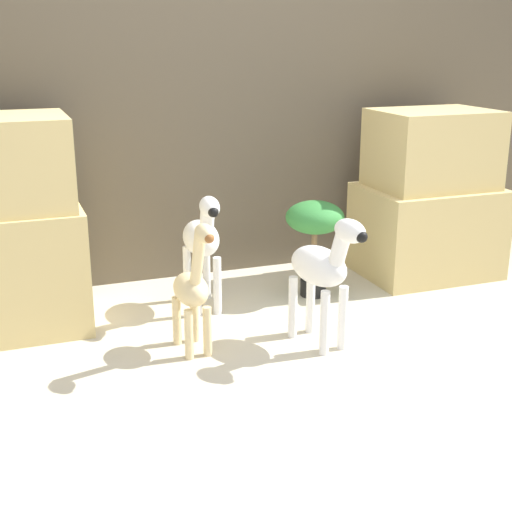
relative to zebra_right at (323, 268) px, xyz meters
The scene contains 7 objects.
ground_plane 0.54m from the zebra_right, 114.17° to the right, with size 14.00×14.00×0.00m, color beige.
wall_back 1.43m from the zebra_right, 97.47° to the left, with size 6.40×0.08×2.20m.
rock_pillar_right 1.26m from the zebra_right, 35.39° to the left, with size 0.77×0.58×0.97m.
zebra_right is the anchor object (origin of this frame).
zebra_left 0.73m from the zebra_right, 121.17° to the left, with size 0.19×0.47×0.64m.
giraffe_figurine 0.59m from the zebra_right, 167.15° to the left, with size 0.16×0.40×0.64m.
potted_palm_front 0.66m from the zebra_right, 68.42° to the left, with size 0.32×0.32×0.53m.
Camera 1 is at (-1.18, -2.37, 1.38)m, focal length 50.00 mm.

